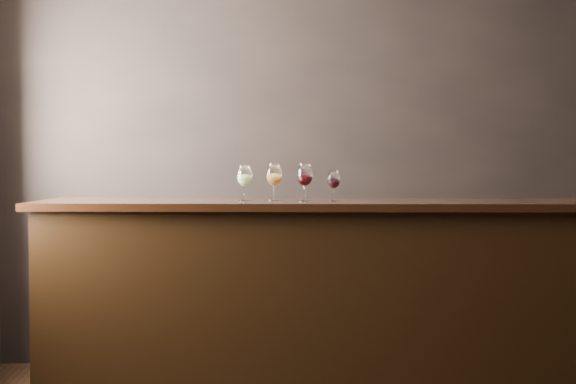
{
  "coord_description": "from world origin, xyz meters",
  "views": [
    {
      "loc": [
        -0.96,
        -3.41,
        1.39
      ],
      "look_at": [
        -0.59,
        1.13,
        1.23
      ],
      "focal_mm": 50.0,
      "sensor_mm": 36.0,
      "label": 1
    }
  ],
  "objects": [
    {
      "name": "glass_red_a",
      "position": [
        -0.5,
        1.1,
        1.32
      ],
      "size": [
        0.09,
        0.09,
        0.21
      ],
      "color": "white",
      "rests_on": "bar_top"
    },
    {
      "name": "back_bar_shelf",
      "position": [
        -0.19,
        2.03,
        0.46
      ],
      "size": [
        2.56,
        0.4,
        0.92
      ],
      "primitive_type": "cube",
      "color": "black",
      "rests_on": "ground"
    },
    {
      "name": "glass_white",
      "position": [
        -0.84,
        1.14,
        1.31
      ],
      "size": [
        0.09,
        0.09,
        0.2
      ],
      "color": "white",
      "rests_on": "bar_top"
    },
    {
      "name": "bar_top",
      "position": [
        -0.35,
        1.13,
        1.16
      ],
      "size": [
        3.41,
        1.14,
        0.04
      ],
      "primitive_type": "cube",
      "rotation": [
        0.0,
        0.0,
        -0.11
      ],
      "color": "black",
      "rests_on": "bar_counter"
    },
    {
      "name": "glass_amber",
      "position": [
        -0.67,
        1.16,
        1.32
      ],
      "size": [
        0.09,
        0.09,
        0.21
      ],
      "color": "white",
      "rests_on": "bar_top"
    },
    {
      "name": "bar_counter",
      "position": [
        -0.35,
        1.13,
        0.57
      ],
      "size": [
        3.3,
        1.05,
        1.13
      ],
      "primitive_type": "cube",
      "rotation": [
        0.0,
        0.0,
        -0.11
      ],
      "color": "black",
      "rests_on": "ground"
    },
    {
      "name": "glass_red_b",
      "position": [
        -0.33,
        1.1,
        1.29
      ],
      "size": [
        0.07,
        0.07,
        0.18
      ],
      "color": "white",
      "rests_on": "bar_top"
    },
    {
      "name": "room_shell",
      "position": [
        -0.23,
        0.11,
        1.81
      ],
      "size": [
        5.02,
        4.52,
        2.81
      ],
      "color": "black",
      "rests_on": "ground"
    }
  ]
}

